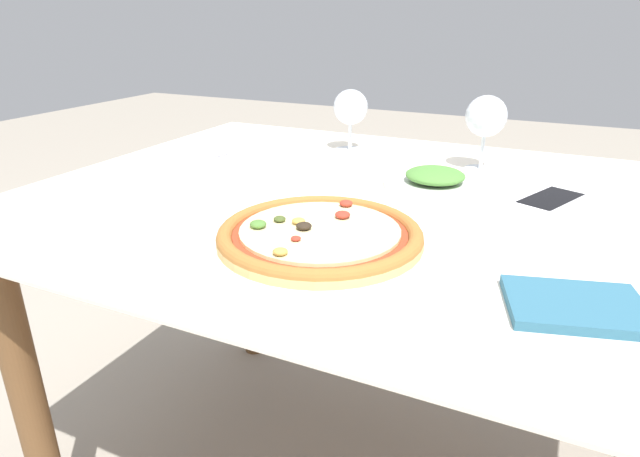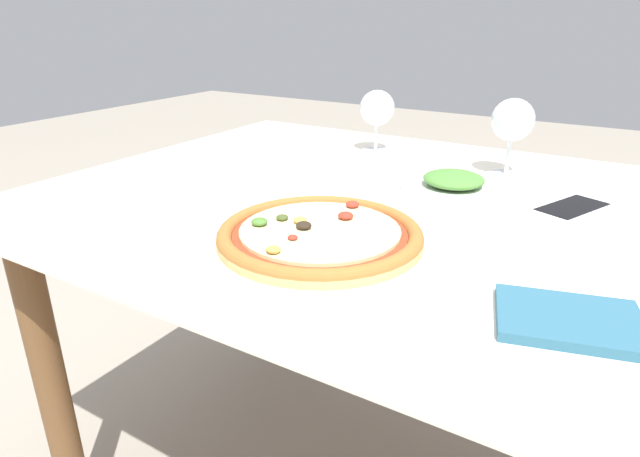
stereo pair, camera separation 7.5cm
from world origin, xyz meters
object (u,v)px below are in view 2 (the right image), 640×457
object	(u,v)px
wine_glass_far_right	(513,121)
pizza_plate	(320,237)
fork	(235,159)
cell_phone	(572,209)
wine_glass_far_left	(377,110)
side_plate	(453,184)
dining_table	(395,244)

from	to	relation	value
wine_glass_far_right	pizza_plate	bearing A→B (deg)	-105.10
fork	wine_glass_far_right	xyz separation A→B (m)	(0.56, 0.20, 0.11)
cell_phone	wine_glass_far_left	bearing A→B (deg)	155.88
fork	side_plate	bearing A→B (deg)	4.15
wine_glass_far_left	wine_glass_far_right	bearing A→B (deg)	-7.33
cell_phone	side_plate	xyz separation A→B (m)	(-0.21, 0.01, 0.01)
cell_phone	side_plate	size ratio (longest dim) A/B	0.82
pizza_plate	wine_glass_far_right	xyz separation A→B (m)	(0.14, 0.51, 0.09)
dining_table	fork	world-z (taller)	fork
pizza_plate	fork	distance (m)	0.52
dining_table	fork	bearing A→B (deg)	170.64
dining_table	side_plate	world-z (taller)	side_plate
pizza_plate	cell_phone	bearing A→B (deg)	50.18
wine_glass_far_right	side_plate	world-z (taller)	wine_glass_far_right
side_plate	cell_phone	bearing A→B (deg)	-2.27
wine_glass_far_left	wine_glass_far_right	xyz separation A→B (m)	(0.32, -0.04, 0.01)
cell_phone	dining_table	bearing A→B (deg)	-160.13
pizza_plate	wine_glass_far_right	world-z (taller)	wine_glass_far_right
wine_glass_far_right	cell_phone	size ratio (longest dim) A/B	0.98
cell_phone	side_plate	distance (m)	0.21
wine_glass_far_left	cell_phone	bearing A→B (deg)	-24.12
pizza_plate	cell_phone	size ratio (longest dim) A/B	2.09
pizza_plate	wine_glass_far_left	xyz separation A→B (m)	(-0.18, 0.55, 0.08)
cell_phone	fork	bearing A→B (deg)	-177.74
pizza_plate	wine_glass_far_left	world-z (taller)	wine_glass_far_left
dining_table	wine_glass_far_left	xyz separation A→B (m)	(-0.19, 0.31, 0.19)
fork	wine_glass_far_left	world-z (taller)	wine_glass_far_left
wine_glass_far_right	side_plate	xyz separation A→B (m)	(-0.06, -0.16, -0.10)
wine_glass_far_left	side_plate	world-z (taller)	wine_glass_far_left
fork	wine_glass_far_left	xyz separation A→B (m)	(0.24, 0.24, 0.10)
fork	cell_phone	size ratio (longest dim) A/B	1.06
dining_table	side_plate	size ratio (longest dim) A/B	6.76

